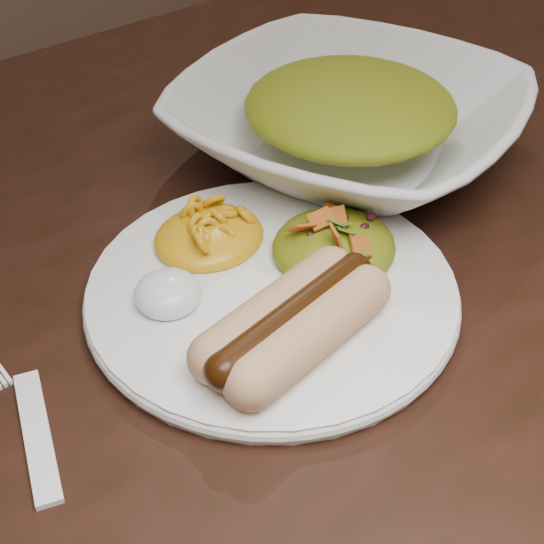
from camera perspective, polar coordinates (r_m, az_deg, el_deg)
table at (r=0.59m, az=-10.57°, el=-10.69°), size 1.60×0.90×0.75m
plate at (r=0.53m, az=-0.00°, el=-1.38°), size 0.32×0.32×0.01m
hotdog at (r=0.47m, az=1.65°, el=-3.70°), size 0.12×0.08×0.03m
mac_and_cheese at (r=0.55m, az=-4.82°, el=3.65°), size 0.09×0.08×0.03m
sour_cream at (r=0.51m, az=-7.92°, el=-1.13°), size 0.05×0.05×0.03m
taco_salad at (r=0.54m, az=4.74°, el=2.66°), size 0.09×0.09×0.04m
fork at (r=0.47m, az=-17.27°, el=-11.62°), size 0.07×0.15×0.00m
serving_bowl at (r=0.67m, az=5.80°, el=11.06°), size 0.37×0.37×0.07m
bowl_filling at (r=0.66m, az=5.89°, el=12.18°), size 0.23×0.23×0.04m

